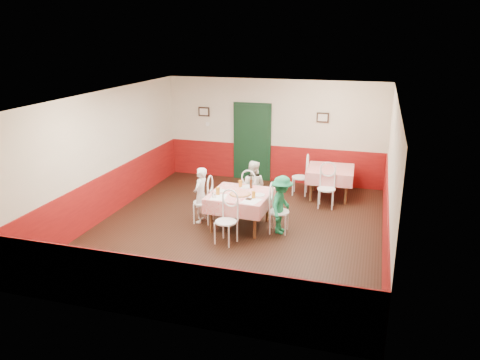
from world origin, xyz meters
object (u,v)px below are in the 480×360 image
(glass_b, at_px, (254,195))
(chair_second_b, at_px, (326,189))
(glass_c, at_px, (241,184))
(chair_near, at_px, (226,222))
(glass_a, at_px, (218,191))
(pizza, at_px, (240,194))
(chair_right, at_px, (279,212))
(diner_right, at_px, (282,205))
(diner_far, at_px, (253,187))
(second_table, at_px, (330,183))
(diner_left, at_px, (201,195))
(chair_left, at_px, (203,202))
(chair_far, at_px, (252,194))
(chair_second_a, at_px, (300,177))
(beer_bottle, at_px, (251,183))
(main_table, at_px, (240,210))
(wallet, at_px, (249,199))

(glass_b, bearing_deg, chair_second_b, 56.27)
(glass_c, bearing_deg, chair_near, -86.82)
(chair_near, relative_size, glass_a, 5.94)
(pizza, bearing_deg, chair_right, 2.92)
(chair_right, relative_size, glass_b, 6.33)
(diner_right, bearing_deg, diner_far, 48.18)
(second_table, xyz_separation_m, chair_second_b, (0.00, -0.75, 0.08))
(diner_left, bearing_deg, chair_right, 92.87)
(second_table, bearing_deg, glass_b, -115.61)
(chair_left, bearing_deg, chair_right, 84.95)
(diner_right, bearing_deg, chair_far, 49.82)
(chair_far, height_order, pizza, chair_far)
(chair_far, bearing_deg, glass_a, 79.53)
(chair_second_a, xyz_separation_m, pizza, (-0.85, -2.53, 0.32))
(beer_bottle, bearing_deg, second_table, 54.18)
(chair_near, distance_m, diner_right, 1.25)
(main_table, height_order, glass_c, glass_c)
(chair_left, xyz_separation_m, diner_left, (-0.05, 0.00, 0.16))
(chair_near, height_order, glass_c, glass_c)
(pizza, height_order, diner_far, diner_far)
(glass_c, height_order, beer_bottle, beer_bottle)
(second_table, height_order, pizza, pizza)
(chair_far, bearing_deg, beer_bottle, 114.57)
(chair_left, bearing_deg, chair_far, 129.95)
(chair_second_b, height_order, glass_b, glass_b)
(second_table, relative_size, diner_left, 0.91)
(chair_second_a, relative_size, beer_bottle, 3.84)
(chair_near, bearing_deg, glass_b, 72.20)
(main_table, height_order, chair_left, chair_left)
(chair_right, xyz_separation_m, diner_right, (0.05, -0.00, 0.16))
(glass_a, xyz_separation_m, diner_right, (1.32, 0.17, -0.22))
(main_table, xyz_separation_m, diner_far, (0.04, 0.90, 0.24))
(chair_near, relative_size, pizza, 2.16)
(beer_bottle, height_order, diner_far, diner_far)
(pizza, relative_size, glass_a, 2.74)
(glass_b, height_order, beer_bottle, beer_bottle)
(chair_near, relative_size, chair_second_a, 1.00)
(chair_right, relative_size, glass_c, 5.97)
(chair_left, bearing_deg, chair_second_b, 121.28)
(pizza, bearing_deg, chair_near, -94.47)
(chair_left, relative_size, chair_second_b, 1.00)
(chair_right, xyz_separation_m, chair_far, (-0.81, 0.88, 0.00))
(chair_near, relative_size, chair_second_b, 1.00)
(chair_right, height_order, chair_near, same)
(glass_a, bearing_deg, main_table, 27.05)
(chair_far, relative_size, wallet, 8.18)
(main_table, height_order, glass_b, glass_b)
(beer_bottle, distance_m, wallet, 0.73)
(chair_near, relative_size, beer_bottle, 3.84)
(beer_bottle, relative_size, diner_right, 0.19)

